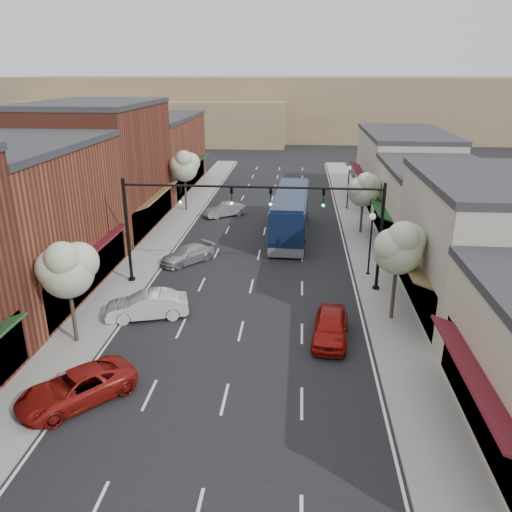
% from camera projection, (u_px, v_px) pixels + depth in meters
% --- Properties ---
extents(ground, '(160.00, 160.00, 0.00)m').
position_uv_depth(ground, '(236.00, 350.00, 25.13)').
color(ground, black).
rests_on(ground, ground).
extents(sidewalk_left, '(2.80, 73.00, 0.15)m').
position_uv_depth(sidewalk_left, '(166.00, 233.00, 43.07)').
color(sidewalk_left, gray).
rests_on(sidewalk_left, ground).
extents(sidewalk_right, '(2.80, 73.00, 0.15)m').
position_uv_depth(sidewalk_right, '(363.00, 238.00, 41.69)').
color(sidewalk_right, gray).
rests_on(sidewalk_right, ground).
extents(curb_left, '(0.25, 73.00, 0.17)m').
position_uv_depth(curb_left, '(182.00, 233.00, 42.95)').
color(curb_left, gray).
rests_on(curb_left, ground).
extents(curb_right, '(0.25, 73.00, 0.17)m').
position_uv_depth(curb_right, '(346.00, 238.00, 41.80)').
color(curb_right, gray).
rests_on(curb_right, ground).
extents(bldg_left_midnear, '(10.14, 14.10, 9.40)m').
position_uv_depth(bldg_left_midnear, '(15.00, 221.00, 30.28)').
color(bldg_left_midnear, brown).
rests_on(bldg_left_midnear, ground).
extents(bldg_left_midfar, '(10.14, 14.10, 10.90)m').
position_uv_depth(bldg_left_midfar, '(101.00, 167.00, 43.09)').
color(bldg_left_midfar, brown).
rests_on(bldg_left_midfar, ground).
extents(bldg_left_far, '(10.14, 18.10, 8.40)m').
position_uv_depth(bldg_left_far, '(154.00, 153.00, 58.46)').
color(bldg_left_far, brown).
rests_on(bldg_left_far, ground).
extents(bldg_right_midnear, '(9.14, 12.10, 7.90)m').
position_uv_depth(bldg_right_midnear, '(488.00, 246.00, 28.25)').
color(bldg_right_midnear, '#A79F8F').
rests_on(bldg_right_midnear, ground).
extents(bldg_right_midfar, '(9.14, 12.10, 6.40)m').
position_uv_depth(bldg_right_midfar, '(434.00, 205.00, 39.71)').
color(bldg_right_midfar, '#B8A992').
rests_on(bldg_right_midfar, ground).
extents(bldg_right_far, '(9.14, 16.10, 7.40)m').
position_uv_depth(bldg_right_far, '(402.00, 167.00, 52.61)').
color(bldg_right_far, '#A79F8F').
rests_on(bldg_right_far, ground).
extents(hill_far, '(120.00, 30.00, 12.00)m').
position_uv_depth(hill_far, '(288.00, 107.00, 107.07)').
color(hill_far, '#7A6647').
rests_on(hill_far, ground).
extents(hill_near, '(50.00, 20.00, 8.00)m').
position_uv_depth(hill_near, '(160.00, 121.00, 98.62)').
color(hill_near, '#7A6647').
rests_on(hill_near, ground).
extents(signal_mast_right, '(8.22, 0.46, 7.00)m').
position_uv_depth(signal_mast_right, '(342.00, 221.00, 30.53)').
color(signal_mast_right, black).
rests_on(signal_mast_right, ground).
extents(signal_mast_left, '(8.22, 0.46, 7.00)m').
position_uv_depth(signal_mast_left, '(163.00, 216.00, 31.45)').
color(signal_mast_left, black).
rests_on(signal_mast_left, ground).
extents(tree_right_near, '(2.85, 2.65, 5.95)m').
position_uv_depth(tree_right_near, '(400.00, 246.00, 26.58)').
color(tree_right_near, '#47382B').
rests_on(tree_right_near, ground).
extents(tree_right_far, '(2.85, 2.65, 5.43)m').
position_uv_depth(tree_right_far, '(364.00, 189.00, 41.68)').
color(tree_right_far, '#47382B').
rests_on(tree_right_far, ground).
extents(tree_left_near, '(2.85, 2.65, 5.69)m').
position_uv_depth(tree_left_near, '(67.00, 268.00, 24.28)').
color(tree_left_near, '#47382B').
rests_on(tree_left_near, ground).
extents(tree_left_far, '(2.85, 2.65, 6.13)m').
position_uv_depth(tree_left_far, '(185.00, 165.00, 48.43)').
color(tree_left_far, '#47382B').
rests_on(tree_left_far, ground).
extents(lamp_post_near, '(0.44, 0.44, 4.44)m').
position_uv_depth(lamp_post_near, '(371.00, 234.00, 33.25)').
color(lamp_post_near, black).
rests_on(lamp_post_near, ground).
extents(lamp_post_far, '(0.44, 0.44, 4.44)m').
position_uv_depth(lamp_post_far, '(349.00, 180.00, 49.59)').
color(lamp_post_far, black).
rests_on(lamp_post_far, ground).
extents(coach_bus, '(3.11, 12.37, 3.75)m').
position_uv_depth(coach_bus, '(291.00, 213.00, 42.09)').
color(coach_bus, '#0D1835').
rests_on(coach_bus, ground).
extents(red_hatchback, '(2.22, 4.58, 1.51)m').
position_uv_depth(red_hatchback, '(331.00, 327.00, 25.89)').
color(red_hatchback, '#9C100B').
rests_on(red_hatchback, ground).
extents(parked_car_a, '(5.04, 5.17, 1.37)m').
position_uv_depth(parked_car_a, '(76.00, 388.00, 21.02)').
color(parked_car_a, maroon).
rests_on(parked_car_a, ground).
extents(parked_car_b, '(4.86, 2.83, 1.51)m').
position_uv_depth(parked_car_b, '(147.00, 305.00, 28.24)').
color(parked_car_b, silver).
rests_on(parked_car_b, ground).
extents(parked_car_c, '(4.11, 4.34, 1.24)m').
position_uv_depth(parked_car_c, '(187.00, 255.00, 36.46)').
color(parked_car_c, '#ABABB0').
rests_on(parked_car_c, ground).
extents(parked_car_e, '(4.10, 3.45, 1.33)m').
position_uv_depth(parked_car_e, '(225.00, 210.00, 48.08)').
color(parked_car_e, '#A7A8AD').
rests_on(parked_car_e, ground).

